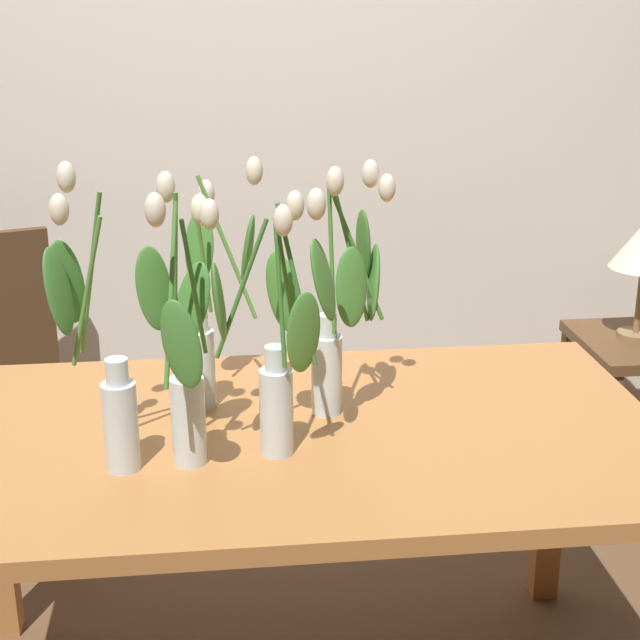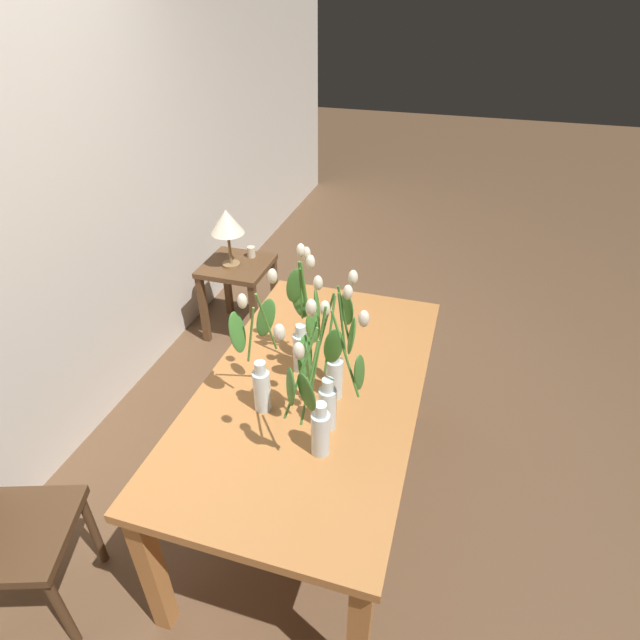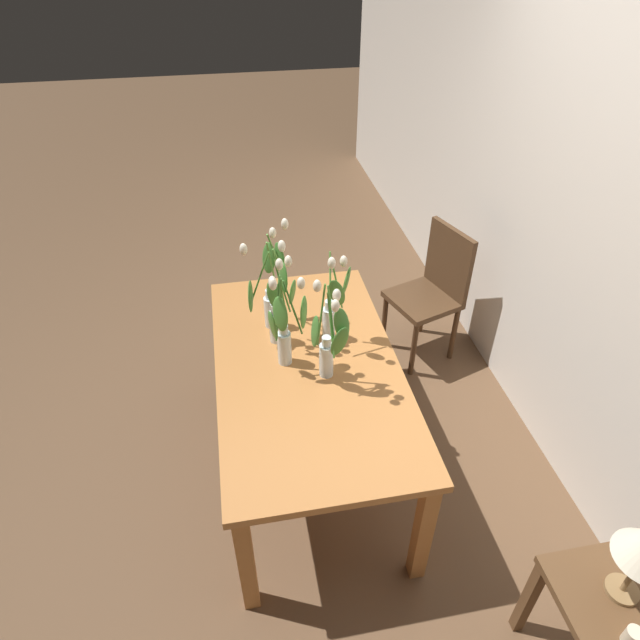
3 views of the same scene
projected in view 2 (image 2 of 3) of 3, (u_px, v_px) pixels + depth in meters
ground_plane at (314, 496)px, 2.57m from camera, size 18.00×18.00×0.00m
dining_table at (313, 400)px, 2.21m from camera, size 1.60×0.90×0.74m
tulip_vase_0 at (326, 385)px, 1.84m from camera, size 0.17×0.26×0.57m
tulip_vase_1 at (302, 325)px, 2.16m from camera, size 0.18×0.19×0.56m
tulip_vase_2 at (335, 350)px, 1.98m from camera, size 0.27×0.21×0.55m
tulip_vase_3 at (313, 417)px, 1.73m from camera, size 0.17×0.16×0.59m
tulip_vase_4 at (259, 367)px, 1.96m from camera, size 0.18×0.17×0.56m
side_table at (238, 279)px, 3.55m from camera, size 0.44×0.44×0.55m
table_lamp at (227, 223)px, 3.29m from camera, size 0.22×0.22×0.40m
pillar_candle at (251, 252)px, 3.55m from camera, size 0.06×0.06×0.07m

